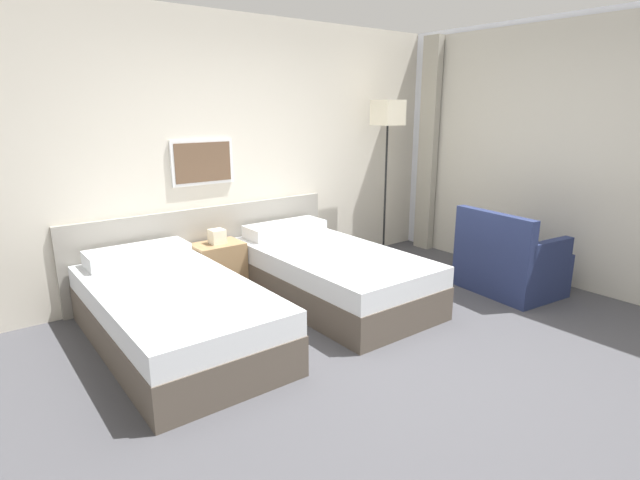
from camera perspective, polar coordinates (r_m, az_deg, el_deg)
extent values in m
plane|color=#47474C|center=(3.89, 8.59, -12.95)|extent=(16.00, 16.00, 0.00)
cube|color=beige|center=(5.29, -9.05, 9.81)|extent=(10.00, 0.06, 2.70)
cube|color=gray|center=(5.22, -12.70, -0.87)|extent=(2.80, 0.04, 0.84)
cube|color=white|center=(5.06, -13.28, 8.65)|extent=(0.64, 0.03, 0.44)
cube|color=brown|center=(5.04, -13.20, 8.64)|extent=(0.58, 0.01, 0.38)
cube|color=white|center=(5.59, 29.26, 8.38)|extent=(0.06, 4.75, 2.70)
cube|color=beige|center=(5.55, 29.03, 8.07)|extent=(0.03, 4.37, 2.64)
cube|color=#A8A393|center=(6.57, 12.25, 10.37)|extent=(0.10, 0.24, 2.64)
cube|color=brown|center=(4.11, -16.14, -9.46)|extent=(1.08, 2.04, 0.30)
cube|color=silver|center=(4.02, -16.39, -6.29)|extent=(1.07, 2.02, 0.18)
cube|color=silver|center=(4.68, -20.08, -1.54)|extent=(0.86, 0.34, 0.13)
cube|color=brown|center=(4.83, 1.31, -5.12)|extent=(1.08, 2.04, 0.30)
cube|color=silver|center=(4.75, 1.33, -2.35)|extent=(1.07, 2.02, 0.18)
cube|color=silver|center=(5.32, -3.99, 1.28)|extent=(0.86, 0.34, 0.13)
cube|color=#9E7A51|center=(5.06, -11.48, -3.19)|extent=(0.47, 0.34, 0.52)
cube|color=beige|center=(4.97, -11.68, 0.40)|extent=(0.14, 0.14, 0.14)
cylinder|color=black|center=(6.18, 7.21, -2.09)|extent=(0.24, 0.24, 0.02)
cylinder|color=black|center=(5.99, 7.46, 5.27)|extent=(0.02, 0.02, 1.59)
cube|color=beige|center=(5.91, 7.77, 14.24)|extent=(0.29, 0.29, 0.28)
cube|color=navy|center=(5.40, 20.91, -3.21)|extent=(0.79, 0.96, 0.43)
cube|color=navy|center=(5.06, 19.25, 0.71)|extent=(0.19, 0.90, 0.40)
cube|color=navy|center=(5.09, 24.76, -1.05)|extent=(0.60, 0.15, 0.18)
cube|color=navy|center=(5.56, 17.98, 0.86)|extent=(0.60, 0.15, 0.18)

